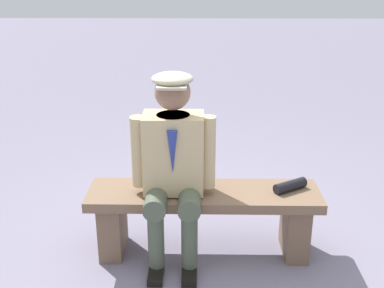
% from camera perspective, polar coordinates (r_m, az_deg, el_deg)
% --- Properties ---
extents(ground_plane, '(30.00, 30.00, 0.00)m').
position_cam_1_polar(ground_plane, '(3.65, 1.34, -12.41)').
color(ground_plane, slate).
extents(bench, '(1.62, 0.42, 0.49)m').
position_cam_1_polar(bench, '(3.48, 1.38, -7.84)').
color(bench, brown).
rests_on(bench, ground).
extents(seated_man, '(0.57, 0.56, 1.33)m').
position_cam_1_polar(seated_man, '(3.25, -2.21, -1.88)').
color(seated_man, tan).
rests_on(seated_man, ground).
extents(rolled_magazine, '(0.25, 0.19, 0.07)m').
position_cam_1_polar(rolled_magazine, '(3.46, 11.43, -4.80)').
color(rolled_magazine, black).
rests_on(rolled_magazine, bench).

